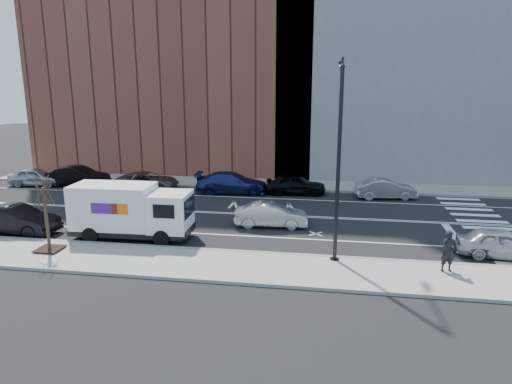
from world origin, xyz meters
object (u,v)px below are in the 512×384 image
(far_parked_a, at_px, (36,177))
(pedestrian, at_px, (448,251))
(far_parked_b, at_px, (79,176))
(fedex_van, at_px, (131,211))
(driving_sedan, at_px, (271,215))
(near_parked_front, at_px, (502,243))

(far_parked_a, height_order, pedestrian, pedestrian)
(pedestrian, bearing_deg, far_parked_b, 133.44)
(far_parked_a, bearing_deg, fedex_van, -136.96)
(far_parked_a, xyz_separation_m, far_parked_b, (3.60, 0.33, 0.08))
(fedex_van, relative_size, pedestrian, 3.50)
(far_parked_b, distance_m, pedestrian, 29.04)
(far_parked_b, bearing_deg, far_parked_a, 95.78)
(driving_sedan, relative_size, near_parked_front, 1.02)
(driving_sedan, xyz_separation_m, near_parked_front, (11.64, -3.14, 0.01))
(fedex_van, height_order, pedestrian, fedex_van)
(far_parked_b, bearing_deg, driving_sedan, -115.35)
(near_parked_front, xyz_separation_m, pedestrian, (-3.10, -2.55, 0.37))
(far_parked_b, distance_m, near_parked_front, 30.76)
(far_parked_b, xyz_separation_m, driving_sedan, (16.94, -8.23, -0.12))
(driving_sedan, relative_size, pedestrian, 2.27)
(far_parked_a, distance_m, near_parked_front, 34.02)
(driving_sedan, bearing_deg, fedex_van, 109.92)
(fedex_van, bearing_deg, driving_sedan, 22.38)
(far_parked_b, bearing_deg, pedestrian, -118.09)
(far_parked_a, xyz_separation_m, pedestrian, (29.08, -13.59, 0.35))
(fedex_van, distance_m, driving_sedan, 7.98)
(far_parked_a, distance_m, far_parked_b, 3.62)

